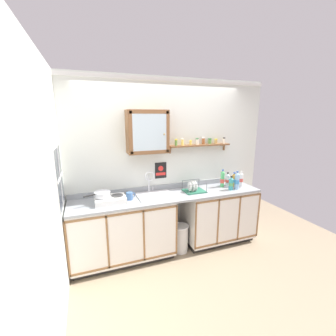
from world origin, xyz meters
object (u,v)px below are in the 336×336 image
(bottle_water_blue_2, at_px, (237,181))
(dish_rack, at_px, (194,189))
(mug, at_px, (130,196))
(wall_cabinet, at_px, (147,132))
(sink, at_px, (155,197))
(saucepan, at_px, (102,194))
(bottle_water_clear_3, at_px, (227,180))
(hot_plate_stove, at_px, (110,200))
(bottle_soda_green_1, at_px, (222,179))
(bottle_detergent_teal_4, at_px, (231,184))
(bottle_opaque_white_5, at_px, (241,180))
(trash_bin, at_px, (180,238))
(bottle_juice_amber_0, at_px, (234,180))
(warning_sign, at_px, (161,170))

(bottle_water_blue_2, height_order, dish_rack, bottle_water_blue_2)
(mug, bearing_deg, wall_cabinet, 24.14)
(sink, height_order, saucepan, sink)
(bottle_water_clear_3, bearing_deg, hot_plate_stove, -176.46)
(bottle_water_clear_3, bearing_deg, saucepan, -177.19)
(bottle_soda_green_1, relative_size, bottle_detergent_teal_4, 1.29)
(bottle_detergent_teal_4, xyz_separation_m, mug, (-1.58, 0.13, -0.05))
(bottle_opaque_white_5, xyz_separation_m, dish_rack, (-0.84, 0.05, -0.08))
(bottle_water_clear_3, xyz_separation_m, bottle_opaque_white_5, (0.16, -0.14, 0.02))
(saucepan, relative_size, wall_cabinet, 0.57)
(bottle_detergent_teal_4, xyz_separation_m, dish_rack, (-0.59, 0.13, -0.06))
(bottle_water_clear_3, bearing_deg, mug, -176.76)
(sink, xyz_separation_m, trash_bin, (0.37, -0.11, -0.68))
(bottle_water_blue_2, xyz_separation_m, bottle_opaque_white_5, (0.14, 0.08, -0.01))
(hot_plate_stove, bearing_deg, wall_cabinet, 15.96)
(hot_plate_stove, xyz_separation_m, bottle_soda_green_1, (1.80, 0.08, 0.09))
(bottle_water_clear_3, xyz_separation_m, mug, (-1.67, -0.09, -0.04))
(mug, bearing_deg, saucepan, -179.15)
(bottle_soda_green_1, height_order, wall_cabinet, wall_cabinet)
(saucepan, height_order, mug, saucepan)
(mug, height_order, trash_bin, mug)
(bottle_juice_amber_0, xyz_separation_m, mug, (-1.73, -0.01, -0.06))
(trash_bin, bearing_deg, bottle_soda_green_1, 9.84)
(saucepan, distance_m, warning_sign, 0.97)
(bottle_soda_green_1, distance_m, dish_rack, 0.56)
(sink, xyz_separation_m, bottle_water_blue_2, (1.31, -0.16, 0.15))
(saucepan, relative_size, bottle_water_blue_2, 1.18)
(saucepan, height_order, bottle_opaque_white_5, bottle_opaque_white_5)
(sink, distance_m, bottle_juice_amber_0, 1.37)
(bottle_juice_amber_0, relative_size, warning_sign, 0.97)
(wall_cabinet, bearing_deg, bottle_water_clear_3, -1.94)
(bottle_water_blue_2, distance_m, trash_bin, 1.26)
(bottle_water_blue_2, distance_m, mug, 1.69)
(bottle_detergent_teal_4, bearing_deg, bottle_opaque_white_5, 18.82)
(saucepan, height_order, bottle_juice_amber_0, bottle_juice_amber_0)
(hot_plate_stove, height_order, bottle_juice_amber_0, bottle_juice_amber_0)
(hot_plate_stove, xyz_separation_m, saucepan, (-0.10, 0.02, 0.08))
(bottle_soda_green_1, relative_size, wall_cabinet, 0.48)
(bottle_opaque_white_5, bearing_deg, bottle_detergent_teal_4, -161.18)
(hot_plate_stove, relative_size, trash_bin, 0.94)
(bottle_water_blue_2, distance_m, bottle_detergent_teal_4, 0.11)
(warning_sign, xyz_separation_m, trash_bin, (0.20, -0.35, -1.01))
(bottle_soda_green_1, xyz_separation_m, trash_bin, (-0.80, -0.14, -0.82))
(bottle_water_blue_2, bearing_deg, trash_bin, 177.37)
(bottle_water_clear_3, relative_size, warning_sign, 0.89)
(dish_rack, bearing_deg, wall_cabinet, 168.55)
(saucepan, bearing_deg, dish_rack, 0.33)
(bottle_soda_green_1, xyz_separation_m, bottle_water_clear_3, (0.13, 0.04, -0.03))
(bottle_juice_amber_0, xyz_separation_m, warning_sign, (-1.19, 0.26, 0.20))
(sink, relative_size, bottle_juice_amber_0, 2.13)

